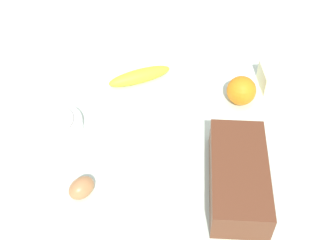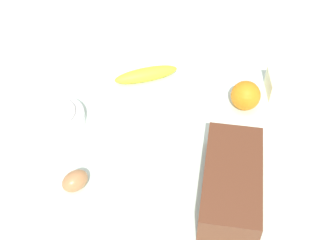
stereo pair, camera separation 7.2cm
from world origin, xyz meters
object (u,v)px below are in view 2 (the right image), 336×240
Objects in this scene: orange_fruit at (246,96)px; egg_near_butter at (75,181)px; loaf_pan at (232,181)px; flour_bowl at (56,116)px; banana at (146,75)px; butter_block at (279,84)px.

orange_fruit is 1.27× the size of egg_near_butter.
loaf_pan is 1.92× the size of flour_bowl.
flour_bowl is 2.34× the size of egg_near_butter.
egg_near_butter is at bearing -43.47° from orange_fruit.
loaf_pan is 0.49m from flour_bowl.
egg_near_butter is (0.18, 0.13, -0.00)m from flour_bowl.
butter_block is (-0.04, 0.38, 0.01)m from banana.
orange_fruit is 0.51m from egg_near_butter.
banana is at bearing -97.71° from orange_fruit.
banana is at bearing -83.90° from butter_block.
flour_bowl is at bearing -64.28° from butter_block.
loaf_pan is 0.38m from butter_block.
orange_fruit reaches higher than egg_near_butter.
flour_bowl is 1.68× the size of butter_block.
banana is 2.11× the size of butter_block.
flour_bowl reaches higher than egg_near_butter.
egg_near_butter is (0.45, -0.44, -0.01)m from butter_block.
banana is 0.41m from egg_near_butter.
banana is at bearing 172.58° from egg_near_butter.
butter_block is at bearing 115.72° from flour_bowl.
butter_block is (-0.37, 0.08, -0.01)m from loaf_pan.
flour_bowl is 0.63m from butter_block.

